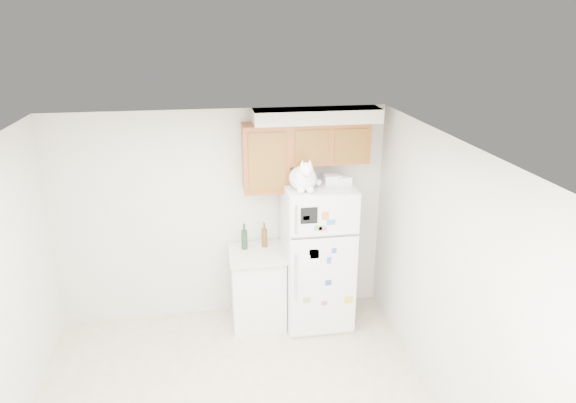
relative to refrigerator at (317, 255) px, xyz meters
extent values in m
cube|color=beige|center=(-1.06, 0.39, 0.40)|extent=(3.80, 0.04, 2.50)
cube|color=beige|center=(0.84, -1.61, 0.40)|extent=(0.04, 4.00, 2.50)
cube|color=white|center=(-1.06, -1.61, 1.65)|extent=(3.80, 4.00, 0.04)
cube|color=brown|center=(0.14, 0.22, 1.27)|extent=(0.90, 0.33, 0.45)
cube|color=brown|center=(-0.56, 0.22, 1.12)|extent=(0.50, 0.33, 0.75)
cube|color=silver|center=(0.02, 0.23, 1.57)|extent=(1.40, 0.37, 0.15)
cube|color=white|center=(0.00, 0.01, 0.00)|extent=(0.76, 0.72, 1.70)
cube|color=white|center=(0.00, -0.36, 0.62)|extent=(0.74, 0.03, 0.44)
cube|color=white|center=(0.00, -0.36, -0.22)|extent=(0.74, 0.03, 1.19)
cube|color=#59595B|center=(0.00, -0.36, 0.40)|extent=(0.74, 0.03, 0.02)
cylinder|color=silver|center=(-0.32, -0.39, 0.62)|extent=(0.02, 0.02, 0.32)
cylinder|color=silver|center=(-0.32, -0.39, -0.05)|extent=(0.02, 0.02, 0.55)
cube|color=black|center=(-0.18, -0.38, 0.65)|extent=(0.18, 0.00, 0.18)
cube|color=white|center=(-0.16, -0.38, 0.20)|extent=(0.22, 0.00, 0.28)
cube|color=#2F4AA5|center=(0.10, -0.38, 0.23)|extent=(0.05, 0.00, 0.06)
cube|color=#3450B7|center=(0.05, -0.38, 0.12)|extent=(0.05, 0.00, 0.08)
cube|color=silver|center=(-0.27, -0.38, -0.16)|extent=(0.10, 0.00, 0.08)
cube|color=#244593|center=(0.05, -0.38, -0.15)|extent=(0.07, 0.00, 0.06)
cube|color=#79A552|center=(-0.19, -0.38, -0.35)|extent=(0.08, 0.00, 0.06)
cube|color=#B97339|center=(-0.01, -0.38, 0.64)|extent=(0.08, 0.00, 0.09)
cube|color=#C9509F|center=(-0.21, -0.38, 0.62)|extent=(0.07, 0.00, 0.05)
cube|color=#3775C3|center=(0.06, -0.38, 0.56)|extent=(0.09, 0.00, 0.06)
cube|color=#CA5076|center=(-0.03, -0.38, 0.49)|extent=(0.09, 0.00, 0.05)
cube|color=gold|center=(0.29, -0.38, -0.39)|extent=(0.09, 0.00, 0.08)
cube|color=#AA79A8|center=(-0.11, -0.38, 0.20)|extent=(0.10, 0.00, 0.10)
cube|color=#AC458C|center=(0.01, -0.38, -0.41)|extent=(0.07, 0.00, 0.05)
cube|color=#578D46|center=(-0.08, -0.38, 0.50)|extent=(0.09, 0.00, 0.05)
cube|color=#BF4CA1|center=(-0.13, -0.38, 0.23)|extent=(0.09, 0.00, 0.07)
cube|color=white|center=(-0.69, 0.07, -0.41)|extent=(0.60, 0.60, 0.88)
cube|color=beige|center=(-0.69, 0.05, 0.05)|extent=(0.64, 0.64, 0.04)
ellipsoid|color=white|center=(-0.20, -0.09, 0.97)|extent=(0.29, 0.40, 0.25)
ellipsoid|color=white|center=(-0.20, -0.21, 1.02)|extent=(0.21, 0.17, 0.24)
sphere|color=white|center=(-0.20, -0.27, 1.11)|extent=(0.15, 0.15, 0.15)
cone|color=white|center=(-0.24, -0.27, 1.19)|extent=(0.05, 0.05, 0.06)
cone|color=white|center=(-0.16, -0.27, 1.19)|extent=(0.05, 0.05, 0.06)
cone|color=#D88C8C|center=(-0.24, -0.28, 1.18)|extent=(0.03, 0.03, 0.03)
cone|color=#D88C8C|center=(-0.16, -0.28, 1.18)|extent=(0.03, 0.03, 0.03)
sphere|color=white|center=(-0.20, -0.33, 1.09)|extent=(0.06, 0.06, 0.06)
sphere|color=white|center=(-0.25, -0.25, 0.89)|extent=(0.08, 0.08, 0.08)
sphere|color=white|center=(-0.15, -0.25, 0.89)|extent=(0.08, 0.08, 0.08)
cylinder|color=white|center=(-0.07, 0.04, 0.89)|extent=(0.18, 0.25, 0.08)
cube|color=white|center=(0.16, 0.03, 0.90)|extent=(0.18, 0.13, 0.10)
cube|color=white|center=(0.28, -0.02, 0.89)|extent=(0.17, 0.13, 0.09)
camera|label=1|loc=(-1.18, -5.22, 2.58)|focal=32.00mm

